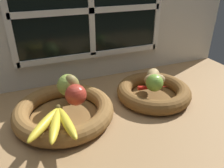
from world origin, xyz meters
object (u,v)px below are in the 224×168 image
Objects in this scene: pear_brown at (71,85)px; chili_pepper at (153,87)px; fruit_bowl_left at (64,111)px; apple_green_back at (68,85)px; apple_red_right at (76,95)px; potato_back at (153,75)px; potato_large at (155,80)px; fruit_bowl_right at (153,92)px; lime_near at (154,83)px; banana_bunch_front at (56,123)px.

chili_pepper is (29.57, -7.07, -3.19)cm from pear_brown.
apple_green_back reaches higher than fruit_bowl_left.
apple_red_right is 0.90× the size of potato_back.
potato_large is at bearing -114.44° from potato_back.
fruit_bowl_right is 5.42cm from potato_large.
lime_near reaches higher than potato_back.
apple_green_back is (-32.41, 5.25, 6.94)cm from fruit_bowl_right.
fruit_bowl_right is at bearing -114.44° from potato_back.
apple_green_back reaches higher than potato_large.
banana_bunch_front is (-8.15, -15.68, -2.73)cm from pear_brown.
apple_green_back is at bearing 170.80° from potato_large.
fruit_bowl_right is at bearing -9.20° from apple_green_back.
apple_red_right reaches higher than potato_large.
banana_bunch_front is 41.50cm from potato_large.
lime_near is (29.95, -8.95, -0.69)cm from apple_green_back.
potato_large is (31.72, -4.22, -1.72)cm from pear_brown.
potato_large is (39.87, 11.46, 1.02)cm from banana_bunch_front.
banana_bunch_front is 38.25cm from lime_near.
fruit_bowl_left is 35.64cm from fruit_bowl_right.
banana_bunch_front is (-39.87, -11.46, 4.40)cm from fruit_bowl_right.
fruit_bowl_right is (35.64, 0.00, 0.01)cm from fruit_bowl_left.
fruit_bowl_left is at bearing -132.84° from pear_brown.
apple_red_right reaches higher than lime_near.
banana_bunch_front is 2.22× the size of potato_back.
apple_red_right is at bearing 48.10° from banana_bunch_front.
apple_green_back reaches higher than lime_near.
lime_near is at bearing 11.72° from banana_bunch_front.
chili_pepper is (37.72, 8.60, -0.45)cm from banana_bunch_front.
banana_bunch_front is 2.74× the size of lime_near.
potato_back reaches higher than fruit_bowl_left.
fruit_bowl_left is 9.17cm from pear_brown.
pear_brown is (3.91, 4.22, 7.14)cm from fruit_bowl_left.
fruit_bowl_right is 4.52× the size of lime_near.
potato_large is at bearing -7.58° from pear_brown.
fruit_bowl_right is 3.55× the size of pear_brown.
chili_pepper is at bearing -127.03° from potato_large.
apple_green_back reaches higher than apple_red_right.
fruit_bowl_right is 5.32cm from chili_pepper.
chili_pepper is at bearing -14.99° from apple_green_back.
potato_back is at bearing 20.54° from banana_bunch_front.
pear_brown is 17.88cm from banana_bunch_front.
apple_green_back is at bearing 178.24° from potato_back.
banana_bunch_front is at bearing -114.06° from apple_green_back.
chili_pepper is (-2.15, -2.85, -1.47)cm from potato_large.
apple_green_back is 34.38cm from potato_back.
apple_red_right is at bearing -82.86° from apple_green_back.
lime_near is (-4.37, -7.89, 0.92)cm from potato_back.
apple_green_back reaches higher than fruit_bowl_right.
fruit_bowl_left is 33.84cm from chili_pepper.
apple_green_back is 18.47cm from banana_bunch_front.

